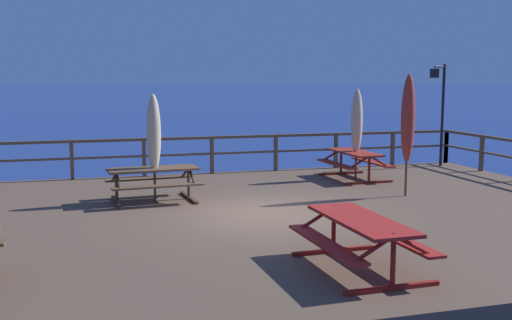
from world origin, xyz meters
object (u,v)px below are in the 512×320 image
picnic_table_back_right (361,232)px  patio_umbrella_tall_mid_right (357,122)px  patio_umbrella_tall_back_left (154,133)px  picnic_table_mid_centre (355,159)px  lamp_post_hooked (440,99)px  patio_umbrella_short_mid (408,119)px  picnic_table_back_left (153,177)px

picnic_table_back_right → patio_umbrella_tall_mid_right: bearing=65.1°
picnic_table_back_right → patio_umbrella_tall_back_left: (-2.29, 5.82, 0.98)m
picnic_table_mid_centre → lamp_post_hooked: lamp_post_hooked is taller
picnic_table_back_right → patio_umbrella_short_mid: (3.50, 4.79, 1.26)m
picnic_table_back_right → patio_umbrella_tall_mid_right: size_ratio=0.89×
picnic_table_back_right → patio_umbrella_tall_mid_right: 8.25m
picnic_table_back_right → lamp_post_hooked: lamp_post_hooked is taller
picnic_table_back_right → picnic_table_mid_centre: same height
patio_umbrella_tall_mid_right → patio_umbrella_tall_back_left: size_ratio=1.02×
picnic_table_back_left → patio_umbrella_tall_mid_right: patio_umbrella_tall_mid_right is taller
patio_umbrella_tall_back_left → picnic_table_mid_centre: bearing=15.3°
patio_umbrella_short_mid → patio_umbrella_tall_back_left: bearing=169.9°
picnic_table_mid_centre → picnic_table_back_left: (-5.71, -1.56, -0.00)m
patio_umbrella_tall_mid_right → picnic_table_mid_centre: bearing=-139.0°
lamp_post_hooked → picnic_table_back_left: bearing=-162.0°
picnic_table_back_left → patio_umbrella_short_mid: (5.82, -1.02, 1.26)m
picnic_table_back_right → patio_umbrella_short_mid: 6.06m
picnic_table_back_left → patio_umbrella_tall_mid_right: 6.09m
patio_umbrella_short_mid → picnic_table_mid_centre: bearing=92.5°
picnic_table_mid_centre → lamp_post_hooked: 4.13m
picnic_table_back_right → picnic_table_mid_centre: 8.11m
picnic_table_back_right → picnic_table_back_left: bearing=111.9°
picnic_table_back_left → patio_umbrella_short_mid: 6.04m
patio_umbrella_tall_mid_right → lamp_post_hooked: bearing=21.7°
picnic_table_mid_centre → picnic_table_back_left: same height
picnic_table_back_right → patio_umbrella_tall_mid_right: patio_umbrella_tall_mid_right is taller
picnic_table_back_right → patio_umbrella_tall_back_left: 6.33m
patio_umbrella_tall_back_left → lamp_post_hooked: (9.22, 3.00, 0.57)m
picnic_table_back_right → picnic_table_back_left: size_ratio=1.06×
picnic_table_back_left → patio_umbrella_tall_back_left: patio_umbrella_tall_back_left is taller
patio_umbrella_tall_back_left → lamp_post_hooked: bearing=18.0°
patio_umbrella_short_mid → patio_umbrella_tall_back_left: patio_umbrella_short_mid is taller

